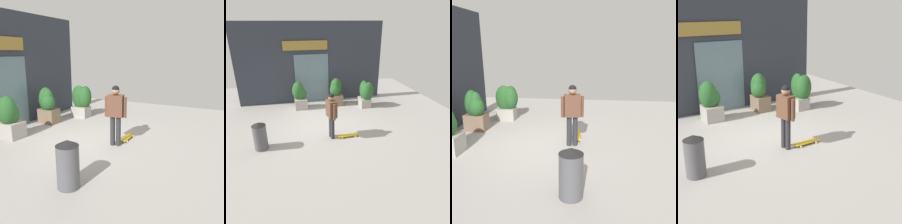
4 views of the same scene
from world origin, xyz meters
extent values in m
plane|color=#9E9993|center=(0.00, 0.00, 0.00)|extent=(12.00, 12.00, 0.00)
cube|color=#2D333D|center=(0.00, 2.82, 1.89)|extent=(7.00, 0.25, 3.79)
cube|color=slate|center=(-0.02, 2.68, 1.17)|extent=(1.63, 0.06, 2.33)
cube|color=olive|center=(-0.26, 2.66, 2.74)|extent=(2.05, 0.05, 0.41)
cylinder|color=#28282D|center=(0.13, -1.06, 0.40)|extent=(0.13, 0.13, 0.81)
cylinder|color=#28282D|center=(0.16, -1.21, 0.40)|extent=(0.13, 0.13, 0.81)
cube|color=brown|center=(0.14, -1.14, 1.10)|extent=(0.33, 0.45, 0.57)
cylinder|color=brown|center=(0.10, -0.89, 1.07)|extent=(0.09, 0.09, 0.54)
cylinder|color=brown|center=(0.19, -1.38, 1.07)|extent=(0.09, 0.09, 0.54)
sphere|color=#997051|center=(0.14, -1.14, 1.49)|extent=(0.21, 0.21, 0.21)
sphere|color=black|center=(0.14, -1.14, 1.53)|extent=(0.20, 0.20, 0.20)
cube|color=gold|center=(0.71, -1.24, 0.07)|extent=(0.77, 0.20, 0.02)
cylinder|color=silver|center=(0.95, -1.13, 0.03)|extent=(0.05, 0.03, 0.05)
cylinder|color=silver|center=(0.96, -1.33, 0.03)|extent=(0.05, 0.03, 0.05)
cylinder|color=silver|center=(0.47, -1.14, 0.03)|extent=(0.05, 0.03, 0.05)
cylinder|color=silver|center=(0.47, -1.34, 0.03)|extent=(0.05, 0.03, 0.05)
cube|color=gray|center=(2.28, 1.40, 0.21)|extent=(0.47, 0.63, 0.42)
ellipsoid|color=#235123|center=(2.24, 1.46, 0.80)|extent=(0.37, 0.60, 0.89)
ellipsoid|color=#235123|center=(2.38, 1.25, 0.78)|extent=(0.50, 0.44, 0.86)
ellipsoid|color=#235123|center=(2.32, 1.26, 0.78)|extent=(0.55, 0.53, 0.83)
cube|color=brown|center=(1.06, 1.96, 0.26)|extent=(0.47, 0.65, 0.52)
ellipsoid|color=#235123|center=(0.95, 1.87, 0.76)|extent=(0.50, 0.46, 0.57)
ellipsoid|color=#235123|center=(1.00, 1.90, 0.85)|extent=(0.40, 0.36, 0.77)
ellipsoid|color=#235123|center=(1.04, 2.05, 0.87)|extent=(0.55, 0.40, 0.82)
cube|color=gray|center=(-0.68, 1.87, 0.24)|extent=(0.56, 0.64, 0.48)
ellipsoid|color=#235123|center=(-0.78, 1.88, 0.84)|extent=(0.53, 0.56, 0.85)
ellipsoid|color=#235123|center=(-0.73, 1.82, 0.72)|extent=(0.54, 0.40, 0.57)
ellipsoid|color=#235123|center=(-0.66, 1.86, 0.72)|extent=(0.50, 0.44, 0.58)
cylinder|color=#4C4C51|center=(-2.20, -1.31, 0.41)|extent=(0.42, 0.42, 0.83)
cone|color=black|center=(-2.20, -1.31, 0.88)|extent=(0.43, 0.43, 0.11)
camera|label=1|loc=(-5.55, -3.91, 2.45)|focal=39.59mm
camera|label=2|loc=(-1.18, -7.56, 3.83)|focal=34.14mm
camera|label=3|loc=(-6.01, -1.62, 2.59)|focal=39.62mm
camera|label=4|loc=(-3.84, -7.53, 3.45)|focal=52.12mm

